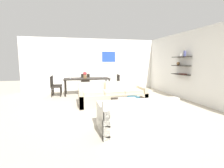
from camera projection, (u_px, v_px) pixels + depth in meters
name	position (u px, v px, depth m)	size (l,w,h in m)	color
ground_plane	(116.00, 106.00, 5.65)	(18.00, 18.00, 0.00)	#BCB29E
back_wall_unit	(105.00, 64.00, 8.93)	(8.40, 0.09, 2.70)	silver
right_wall_shelf_unit	(184.00, 66.00, 6.73)	(0.34, 8.20, 2.70)	silver
sofa_beige	(112.00, 96.00, 5.92)	(2.35, 0.90, 0.78)	beige
loveseat_white	(135.00, 117.00, 3.69)	(1.60, 0.90, 0.78)	silver
coffee_table	(132.00, 106.00, 4.96)	(1.06, 0.95, 0.38)	black
decorative_bowl	(133.00, 98.00, 5.02)	(0.40, 0.40, 0.09)	navy
candle_jar	(138.00, 97.00, 5.13)	(0.08, 0.08, 0.09)	silver
dining_table	(87.00, 80.00, 7.69)	(2.07, 0.86, 0.75)	black
dining_chair_right_far	(116.00, 82.00, 8.23)	(0.44, 0.44, 0.88)	black
dining_chair_left_near	(54.00, 85.00, 7.19)	(0.44, 0.44, 0.88)	black
dining_chair_head	(86.00, 81.00, 8.52)	(0.44, 0.44, 0.88)	black
dining_chair_left_far	(55.00, 84.00, 7.57)	(0.44, 0.44, 0.88)	black
wine_glass_left_near	(70.00, 76.00, 7.39)	(0.07, 0.07, 0.16)	silver
wine_glass_head	(86.00, 75.00, 8.02)	(0.07, 0.07, 0.16)	silver
wine_glass_right_far	(102.00, 75.00, 7.93)	(0.07, 0.07, 0.16)	silver
wine_glass_left_far	(70.00, 76.00, 7.59)	(0.07, 0.07, 0.17)	silver
centerpiece_vase	(85.00, 75.00, 7.60)	(0.16, 0.16, 0.31)	olive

